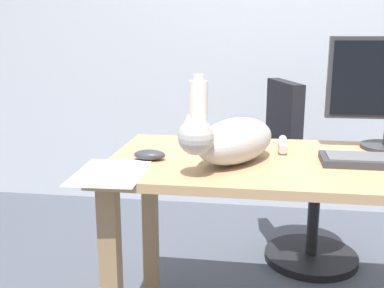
% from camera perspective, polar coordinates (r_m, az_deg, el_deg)
% --- Properties ---
extents(back_wall, '(6.00, 0.04, 2.60)m').
position_cam_1_polar(back_wall, '(3.12, 13.74, 15.43)').
color(back_wall, silver).
rests_on(back_wall, ground_plane).
extents(desk, '(1.55, 0.66, 0.75)m').
position_cam_1_polar(desk, '(1.68, 16.90, -5.69)').
color(desk, tan).
rests_on(desk, ground_plane).
extents(office_chair, '(0.50, 0.48, 0.95)m').
position_cam_1_polar(office_chair, '(2.44, 13.81, -5.01)').
color(office_chair, black).
rests_on(office_chair, ground_plane).
extents(cat, '(0.35, 0.53, 0.20)m').
position_cam_1_polar(cat, '(1.54, 4.91, 0.47)').
color(cat, '#B2ADA8').
rests_on(cat, desk).
extents(computer_mouse, '(0.11, 0.06, 0.04)m').
position_cam_1_polar(computer_mouse, '(1.60, -5.22, -1.33)').
color(computer_mouse, '#333338').
rests_on(computer_mouse, desk).
extents(paper_sheet, '(0.22, 0.30, 0.00)m').
position_cam_1_polar(paper_sheet, '(1.48, -10.03, -3.49)').
color(paper_sheet, white).
rests_on(paper_sheet, desk).
extents(water_bottle, '(0.07, 0.07, 0.27)m').
position_cam_1_polar(water_bottle, '(1.79, 0.76, 3.89)').
color(water_bottle, silver).
rests_on(water_bottle, desk).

